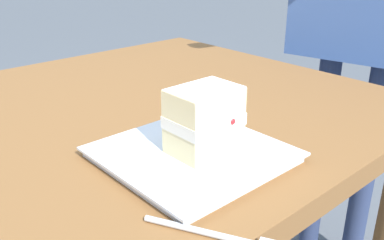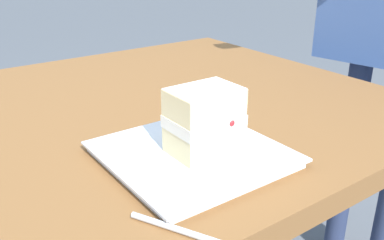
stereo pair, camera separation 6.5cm
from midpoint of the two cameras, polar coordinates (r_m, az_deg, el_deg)
patio_table at (r=0.91m, az=-15.30°, el=-6.51°), size 1.25×0.91×0.78m
dessert_plate at (r=0.67m, az=-2.76°, el=-4.70°), size 0.26×0.26×0.02m
cake_slice at (r=0.65m, az=-1.22°, el=-0.04°), size 0.11×0.08×0.10m
dessert_fork at (r=0.51m, az=0.24°, el=-15.41°), size 0.09×0.16×0.01m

